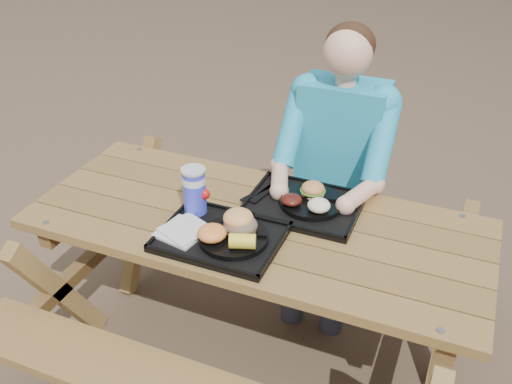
% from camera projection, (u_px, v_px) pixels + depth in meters
% --- Properties ---
extents(ground, '(60.00, 60.00, 0.00)m').
position_uv_depth(ground, '(256.00, 353.00, 2.64)').
color(ground, '#999999').
rests_on(ground, ground).
extents(picnic_table, '(1.80, 1.49, 0.75)m').
position_uv_depth(picnic_table, '(256.00, 292.00, 2.44)').
color(picnic_table, '#999999').
rests_on(picnic_table, ground).
extents(tray_near, '(0.45, 0.35, 0.02)m').
position_uv_depth(tray_near, '(221.00, 238.00, 2.13)').
color(tray_near, black).
rests_on(tray_near, picnic_table).
extents(tray_far, '(0.45, 0.35, 0.02)m').
position_uv_depth(tray_far, '(304.00, 206.00, 2.31)').
color(tray_far, black).
rests_on(tray_far, picnic_table).
extents(plate_near, '(0.26, 0.26, 0.02)m').
position_uv_depth(plate_near, '(234.00, 237.00, 2.10)').
color(plate_near, black).
rests_on(plate_near, tray_near).
extents(plate_far, '(0.26, 0.26, 0.02)m').
position_uv_depth(plate_far, '(312.00, 202.00, 2.30)').
color(plate_far, black).
rests_on(plate_far, tray_far).
extents(napkin_stack, '(0.19, 0.19, 0.02)m').
position_uv_depth(napkin_stack, '(182.00, 231.00, 2.13)').
color(napkin_stack, silver).
rests_on(napkin_stack, tray_near).
extents(soda_cup, '(0.09, 0.09, 0.18)m').
position_uv_depth(soda_cup, '(195.00, 192.00, 2.21)').
color(soda_cup, '#1C28D5').
rests_on(soda_cup, tray_near).
extents(condiment_bbq, '(0.06, 0.06, 0.03)m').
position_uv_depth(condiment_bbq, '(232.00, 215.00, 2.21)').
color(condiment_bbq, '#320E05').
rests_on(condiment_bbq, tray_near).
extents(condiment_mustard, '(0.05, 0.05, 0.03)m').
position_uv_depth(condiment_mustard, '(249.00, 218.00, 2.19)').
color(condiment_mustard, yellow).
rests_on(condiment_mustard, tray_near).
extents(sandwich, '(0.12, 0.12, 0.12)m').
position_uv_depth(sandwich, '(240.00, 217.00, 2.08)').
color(sandwich, '#F0A654').
rests_on(sandwich, plate_near).
extents(mac_cheese, '(0.11, 0.11, 0.05)m').
position_uv_depth(mac_cheese, '(212.00, 233.00, 2.06)').
color(mac_cheese, '#FF9B43').
rests_on(mac_cheese, plate_near).
extents(corn_cob, '(0.12, 0.12, 0.06)m').
position_uv_depth(corn_cob, '(243.00, 241.00, 2.01)').
color(corn_cob, yellow).
rests_on(corn_cob, plate_near).
extents(cutlery_far, '(0.07, 0.19, 0.01)m').
position_uv_depth(cutlery_far, '(264.00, 193.00, 2.37)').
color(cutlery_far, black).
rests_on(cutlery_far, tray_far).
extents(burger, '(0.10, 0.10, 0.09)m').
position_uv_depth(burger, '(313.00, 186.00, 2.31)').
color(burger, '#D5854B').
rests_on(burger, plate_far).
extents(baked_beans, '(0.08, 0.08, 0.04)m').
position_uv_depth(baked_beans, '(291.00, 200.00, 2.26)').
color(baked_beans, '#4A160E').
rests_on(baked_beans, plate_far).
extents(potato_salad, '(0.09, 0.09, 0.05)m').
position_uv_depth(potato_salad, '(319.00, 205.00, 2.21)').
color(potato_salad, white).
rests_on(potato_salad, plate_far).
extents(diner, '(0.48, 0.84, 1.28)m').
position_uv_depth(diner, '(337.00, 182.00, 2.71)').
color(diner, teal).
rests_on(diner, ground).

